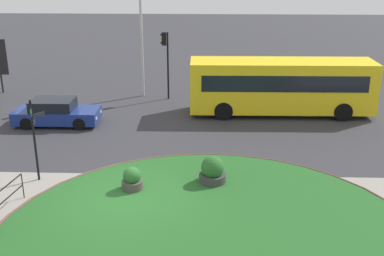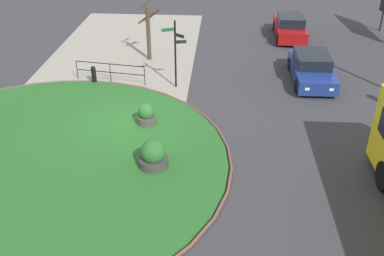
{
  "view_description": "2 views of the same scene",
  "coord_description": "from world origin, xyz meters",
  "px_view_note": "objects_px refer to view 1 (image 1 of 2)",
  "views": [
    {
      "loc": [
        2.94,
        -15.58,
        8.42
      ],
      "look_at": [
        2.25,
        3.68,
        1.51
      ],
      "focal_mm": 44.95,
      "sensor_mm": 36.0,
      "label": 1
    },
    {
      "loc": [
        16.4,
        3.79,
        9.44
      ],
      "look_at": [
        2.09,
        2.75,
        1.11
      ],
      "focal_mm": 42.47,
      "sensor_mm": 36.0,
      "label": 2
    }
  ],
  "objects_px": {
    "bus_yellow": "(281,86)",
    "car_far_lane": "(56,113)",
    "planter_near_signpost": "(213,172)",
    "planter_kerbside": "(132,180)",
    "signpost_directional": "(35,135)",
    "lamppost_tall": "(141,29)",
    "traffic_light_near": "(166,51)"
  },
  "relations": [
    {
      "from": "planter_near_signpost",
      "to": "traffic_light_near",
      "type": "bearing_deg",
      "value": 103.45
    },
    {
      "from": "car_far_lane",
      "to": "planter_kerbside",
      "type": "bearing_deg",
      "value": -56.08
    },
    {
      "from": "lamppost_tall",
      "to": "planter_kerbside",
      "type": "height_order",
      "value": "lamppost_tall"
    },
    {
      "from": "traffic_light_near",
      "to": "planter_kerbside",
      "type": "height_order",
      "value": "traffic_light_near"
    },
    {
      "from": "signpost_directional",
      "to": "lamppost_tall",
      "type": "relative_size",
      "value": 0.42
    },
    {
      "from": "signpost_directional",
      "to": "car_far_lane",
      "type": "relative_size",
      "value": 0.75
    },
    {
      "from": "lamppost_tall",
      "to": "signpost_directional",
      "type": "bearing_deg",
      "value": -101.6
    },
    {
      "from": "traffic_light_near",
      "to": "planter_near_signpost",
      "type": "bearing_deg",
      "value": 102.44
    },
    {
      "from": "lamppost_tall",
      "to": "planter_near_signpost",
      "type": "relative_size",
      "value": 6.88
    },
    {
      "from": "lamppost_tall",
      "to": "bus_yellow",
      "type": "bearing_deg",
      "value": -22.71
    },
    {
      "from": "signpost_directional",
      "to": "car_far_lane",
      "type": "distance_m",
      "value": 6.93
    },
    {
      "from": "bus_yellow",
      "to": "planter_near_signpost",
      "type": "bearing_deg",
      "value": -113.84
    },
    {
      "from": "planter_kerbside",
      "to": "planter_near_signpost",
      "type": "bearing_deg",
      "value": 13.6
    },
    {
      "from": "bus_yellow",
      "to": "planter_kerbside",
      "type": "height_order",
      "value": "bus_yellow"
    },
    {
      "from": "car_far_lane",
      "to": "lamppost_tall",
      "type": "height_order",
      "value": "lamppost_tall"
    },
    {
      "from": "bus_yellow",
      "to": "car_far_lane",
      "type": "height_order",
      "value": "bus_yellow"
    },
    {
      "from": "bus_yellow",
      "to": "signpost_directional",
      "type": "bearing_deg",
      "value": -141.04
    },
    {
      "from": "car_far_lane",
      "to": "planter_near_signpost",
      "type": "height_order",
      "value": "car_far_lane"
    },
    {
      "from": "bus_yellow",
      "to": "car_far_lane",
      "type": "bearing_deg",
      "value": -170.23
    },
    {
      "from": "traffic_light_near",
      "to": "lamppost_tall",
      "type": "xyz_separation_m",
      "value": [
        -1.52,
        0.6,
        1.24
      ]
    },
    {
      "from": "car_far_lane",
      "to": "traffic_light_near",
      "type": "height_order",
      "value": "traffic_light_near"
    },
    {
      "from": "car_far_lane",
      "to": "signpost_directional",
      "type": "bearing_deg",
      "value": -79.46
    },
    {
      "from": "planter_near_signpost",
      "to": "planter_kerbside",
      "type": "distance_m",
      "value": 3.13
    },
    {
      "from": "planter_kerbside",
      "to": "traffic_light_near",
      "type": "bearing_deg",
      "value": 89.08
    },
    {
      "from": "signpost_directional",
      "to": "planter_near_signpost",
      "type": "relative_size",
      "value": 2.89
    },
    {
      "from": "lamppost_tall",
      "to": "traffic_light_near",
      "type": "bearing_deg",
      "value": -21.56
    },
    {
      "from": "signpost_directional",
      "to": "planter_kerbside",
      "type": "relative_size",
      "value": 3.39
    },
    {
      "from": "car_far_lane",
      "to": "planter_kerbside",
      "type": "relative_size",
      "value": 4.5
    },
    {
      "from": "bus_yellow",
      "to": "planter_near_signpost",
      "type": "relative_size",
      "value": 8.79
    },
    {
      "from": "bus_yellow",
      "to": "car_far_lane",
      "type": "xyz_separation_m",
      "value": [
        -12.05,
        -2.26,
        -0.99
      ]
    },
    {
      "from": "car_far_lane",
      "to": "traffic_light_near",
      "type": "distance_m",
      "value": 7.77
    },
    {
      "from": "car_far_lane",
      "to": "bus_yellow",
      "type": "bearing_deg",
      "value": 9.96
    }
  ]
}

